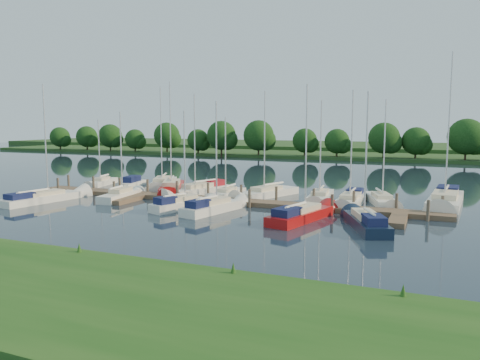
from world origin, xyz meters
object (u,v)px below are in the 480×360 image
at_px(motorboat, 131,184).
at_px(sailboat_n_5, 227,195).
at_px(dock, 215,201).
at_px(sailboat_s_2, 182,205).
at_px(sailboat_n_0, 101,183).

height_order(motorboat, sailboat_n_5, sailboat_n_5).
distance_m(dock, sailboat_s_2, 3.86).
xyz_separation_m(dock, sailboat_s_2, (-1.44, -3.58, 0.14)).
bearing_deg(sailboat_n_0, motorboat, 169.06).
distance_m(motorboat, sailboat_n_5, 13.39).
distance_m(sailboat_n_5, sailboat_s_2, 7.39).
distance_m(dock, sailboat_n_0, 18.89).
xyz_separation_m(motorboat, sailboat_s_2, (12.29, -9.77, 0.01)).
bearing_deg(dock, sailboat_s_2, -111.94).
bearing_deg(motorboat, sailboat_n_5, 160.62).
bearing_deg(dock, sailboat_n_0, 161.23).
distance_m(sailboat_n_0, motorboat, 4.15).
bearing_deg(dock, sailboat_n_5, 98.67).
height_order(dock, sailboat_s_2, sailboat_s_2).
relative_size(dock, sailboat_n_5, 4.87).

